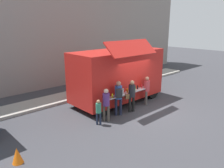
% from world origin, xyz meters
% --- Properties ---
extents(ground_plane, '(60.00, 60.00, 0.00)m').
position_xyz_m(ground_plane, '(0.00, 0.00, 0.00)').
color(ground_plane, '#38383D').
extents(curb_strip, '(28.00, 1.60, 0.15)m').
position_xyz_m(curb_strip, '(-4.18, 4.52, 0.07)').
color(curb_strip, '#9E998E').
rests_on(curb_strip, ground).
extents(building_behind, '(32.00, 2.40, 8.37)m').
position_xyz_m(building_behind, '(-3.18, 8.42, 4.19)').
color(building_behind, gray).
rests_on(building_behind, ground).
extents(food_truck_main, '(5.42, 3.07, 3.65)m').
position_xyz_m(food_truck_main, '(-0.17, 1.90, 1.63)').
color(food_truck_main, red).
rests_on(food_truck_main, ground).
extents(traffic_cone_orange, '(0.36, 0.36, 0.55)m').
position_xyz_m(traffic_cone_orange, '(-6.70, -0.11, 0.28)').
color(traffic_cone_orange, orange).
rests_on(traffic_cone_orange, ground).
extents(trash_bin, '(0.60, 0.60, 0.85)m').
position_xyz_m(trash_bin, '(4.09, 4.22, 0.43)').
color(trash_bin, '#306237').
rests_on(trash_bin, ground).
extents(customer_front_ordering, '(0.55, 0.35, 1.68)m').
position_xyz_m(customer_front_ordering, '(-0.72, 0.33, 0.99)').
color(customer_front_ordering, black).
rests_on(customer_front_ordering, ground).
extents(customer_mid_with_backpack, '(0.52, 0.56, 1.76)m').
position_xyz_m(customer_mid_with_backpack, '(-1.54, 0.45, 1.08)').
color(customer_mid_with_backpack, '#1F233A').
rests_on(customer_mid_with_backpack, ground).
extents(customer_rear_waiting, '(0.32, 0.32, 1.59)m').
position_xyz_m(customer_rear_waiting, '(-2.43, 0.35, 0.95)').
color(customer_rear_waiting, '#50473E').
rests_on(customer_rear_waiting, ground).
extents(customer_extra_browsing, '(0.33, 0.33, 1.62)m').
position_xyz_m(customer_extra_browsing, '(0.70, 0.50, 0.97)').
color(customer_extra_browsing, '#504945').
rests_on(customer_extra_browsing, ground).
extents(child_near_queue, '(0.24, 0.24, 1.20)m').
position_xyz_m(child_near_queue, '(-2.94, 0.28, 0.72)').
color(child_near_queue, '#1D2539').
rests_on(child_near_queue, ground).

